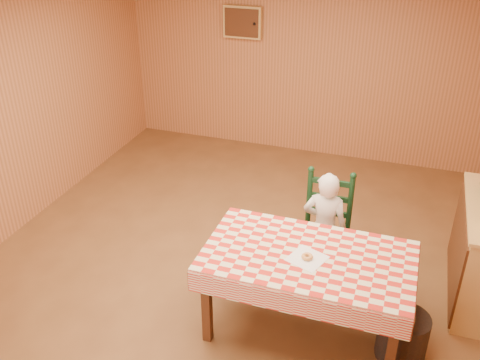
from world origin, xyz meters
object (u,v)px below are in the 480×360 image
ladder_chair (325,230)px  seated_child (324,228)px  storage_bin (402,336)px  dining_table (308,263)px

ladder_chair → seated_child: (-0.00, -0.06, 0.06)m
seated_child → storage_bin: bearing=136.0°
ladder_chair → dining_table: bearing=-90.0°
seated_child → storage_bin: 1.16m
seated_child → storage_bin: seated_child is taller
seated_child → storage_bin: size_ratio=2.88×
dining_table → storage_bin: bearing=-2.7°
dining_table → seated_child: 0.74m
ladder_chair → storage_bin: (0.80, -0.82, -0.31)m
dining_table → ladder_chair: (0.00, 0.79, -0.18)m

